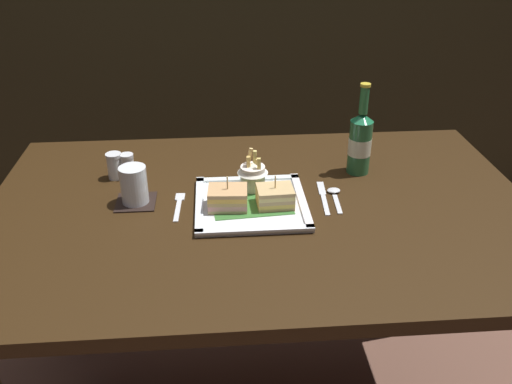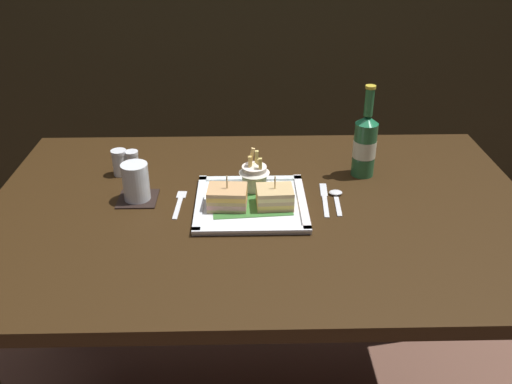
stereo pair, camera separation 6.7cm
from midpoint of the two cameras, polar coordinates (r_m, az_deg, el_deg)
The scene contains 13 objects.
dining_table at distance 1.48m, azimuth 1.81°, elevation -6.49°, with size 1.39×0.91×0.78m.
square_plate at distance 1.39m, azimuth 0.87°, elevation -1.29°, with size 0.28×0.28×0.02m.
sandwich_half_left at distance 1.36m, azimuth -1.57°, elevation -0.58°, with size 0.10×0.08×0.09m.
sandwich_half_right at distance 1.36m, azimuth 3.37°, elevation -0.56°, with size 0.09×0.08×0.08m.
fries_cup at distance 1.43m, azimuth 1.17°, elevation 1.97°, with size 0.08×0.08×0.11m.
beer_bottle at distance 1.55m, azimuth 12.47°, elevation 4.87°, with size 0.06×0.06×0.26m.
drink_coaster at distance 1.45m, azimuth -10.87°, elevation -0.72°, with size 0.10×0.10×0.00m, color black.
water_glass at distance 1.43m, azimuth -11.02°, elevation 0.80°, with size 0.07×0.07×0.10m.
fork at distance 1.41m, azimuth -6.61°, elevation -1.15°, with size 0.03×0.14×0.00m.
knife at distance 1.44m, azimuth 8.47°, elevation -0.66°, with size 0.03×0.18×0.00m.
spoon at distance 1.45m, azimuth 9.65°, elevation -0.43°, with size 0.04×0.13×0.01m.
salt_shaker at distance 1.57m, azimuth -12.75°, elevation 2.84°, with size 0.04×0.04×0.07m.
pepper_shaker at distance 1.57m, azimuth -11.48°, elevation 2.82°, with size 0.04×0.04×0.07m.
Camera 2 is at (-0.04, -1.21, 1.48)m, focal length 38.54 mm.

